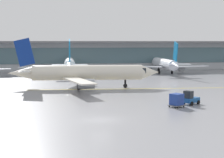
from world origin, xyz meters
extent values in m
plane|color=gray|center=(0.00, 0.00, 0.00)|extent=(400.00, 400.00, 0.00)
cube|color=yellow|center=(1.52, 29.02, 0.00)|extent=(109.72, 8.63, 0.01)
cube|color=#B2B7BC|center=(0.00, 79.43, 4.50)|extent=(174.34, 8.00, 9.00)
cube|color=slate|center=(0.00, 75.35, 4.95)|extent=(167.36, 0.16, 5.04)
cube|color=slate|center=(0.00, 77.93, 9.30)|extent=(181.31, 11.00, 0.60)
cylinder|color=white|center=(-0.45, 62.22, 3.14)|extent=(4.10, 22.07, 3.05)
cone|color=white|center=(0.17, 75.01, 3.14)|extent=(3.07, 3.79, 2.90)
cube|color=black|center=(0.05, 72.57, 3.52)|extent=(2.51, 2.86, 1.07)
cone|color=white|center=(-1.09, 48.82, 3.14)|extent=(2.82, 5.00, 2.59)
cube|color=white|center=(-8.32, 60.81, 2.30)|extent=(12.81, 6.76, 0.25)
cylinder|color=#999EA3|center=(-5.75, 62.03, 1.45)|extent=(2.04, 3.31, 1.88)
cube|color=white|center=(7.26, 60.05, 2.30)|extent=(12.88, 5.67, 0.25)
cylinder|color=#999EA3|center=(4.81, 61.52, 1.45)|extent=(2.04, 3.31, 1.88)
cube|color=#1472B2|center=(-1.05, 49.80, 7.26)|extent=(0.52, 4.12, 5.74)
cube|color=white|center=(-3.27, 50.26, 3.60)|extent=(4.58, 2.37, 0.22)
cube|color=white|center=(1.21, 50.05, 3.60)|extent=(4.58, 2.37, 0.22)
cylinder|color=black|center=(-0.08, 69.89, 0.81)|extent=(0.39, 0.39, 1.61)
cylinder|color=black|center=(-0.08, 69.89, 0.40)|extent=(0.53, 0.83, 0.81)
cylinder|color=black|center=(-2.59, 60.53, 0.81)|extent=(0.39, 0.39, 1.61)
cylinder|color=black|center=(-2.59, 60.53, 0.40)|extent=(0.53, 0.83, 0.81)
cylinder|color=black|center=(1.53, 60.33, 0.81)|extent=(0.39, 0.39, 1.61)
cylinder|color=black|center=(1.53, 60.33, 0.40)|extent=(0.53, 0.83, 0.81)
cylinder|color=silver|center=(27.72, 62.74, 2.93)|extent=(3.96, 20.63, 2.85)
cone|color=silver|center=(28.37, 74.69, 2.93)|extent=(2.89, 3.56, 2.71)
cube|color=black|center=(28.25, 72.41, 3.29)|extent=(2.36, 2.68, 1.00)
cone|color=silver|center=(27.04, 50.23, 2.93)|extent=(2.67, 4.68, 2.42)
cube|color=silver|center=(20.35, 61.46, 2.15)|extent=(11.96, 6.38, 0.23)
cylinder|color=#999EA3|center=(22.76, 62.59, 1.36)|extent=(1.92, 3.11, 1.76)
cube|color=silver|center=(34.91, 60.67, 2.15)|extent=(12.03, 5.23, 0.23)
cylinder|color=#999EA3|center=(32.63, 62.05, 1.36)|extent=(1.92, 3.11, 1.76)
cube|color=#1472B2|center=(27.08, 51.14, 6.79)|extent=(0.51, 3.85, 5.36)
cube|color=silver|center=(25.01, 51.58, 3.36)|extent=(4.29, 2.24, 0.20)
cube|color=silver|center=(29.19, 51.36, 3.36)|extent=(4.29, 2.24, 0.20)
cylinder|color=black|center=(28.11, 69.91, 0.75)|extent=(0.37, 0.37, 1.51)
cylinder|color=black|center=(28.11, 69.91, 0.38)|extent=(0.50, 0.78, 0.75)
cylinder|color=black|center=(25.70, 61.17, 0.75)|extent=(0.37, 0.37, 1.51)
cylinder|color=black|center=(25.70, 61.17, 0.38)|extent=(0.50, 0.78, 0.75)
cylinder|color=black|center=(29.55, 60.96, 0.75)|extent=(0.37, 0.37, 1.51)
cylinder|color=black|center=(29.55, 60.96, 0.38)|extent=(0.50, 0.78, 0.75)
cylinder|color=silver|center=(1.52, 31.02, 3.14)|extent=(22.13, 4.69, 3.05)
cone|color=silver|center=(14.29, 30.06, 3.14)|extent=(3.87, 3.16, 2.90)
cube|color=black|center=(11.86, 30.24, 3.52)|extent=(2.92, 2.58, 1.07)
cone|color=silver|center=(-11.86, 32.03, 3.14)|extent=(5.06, 2.95, 2.59)
cube|color=silver|center=(0.32, 38.94, 2.30)|extent=(7.06, 12.77, 0.25)
cylinder|color=#999EA3|center=(1.47, 36.33, 1.45)|extent=(3.36, 2.12, 1.88)
cube|color=silver|center=(-0.86, 23.37, 2.30)|extent=(5.36, 12.88, 0.25)
cylinder|color=#999EA3|center=(0.67, 25.78, 1.45)|extent=(3.36, 2.12, 1.88)
cube|color=navy|center=(-10.89, 31.96, 7.27)|extent=(4.12, 0.63, 5.74)
cube|color=silver|center=(-10.36, 34.17, 3.60)|extent=(2.48, 4.63, 0.22)
cube|color=silver|center=(-10.70, 29.69, 3.60)|extent=(2.48, 4.63, 0.22)
cylinder|color=black|center=(9.18, 30.44, 0.81)|extent=(0.39, 0.39, 1.61)
cylinder|color=black|center=(9.18, 30.44, 0.40)|extent=(0.84, 0.55, 0.81)
cylinder|color=black|center=(-0.11, 33.21, 0.81)|extent=(0.39, 0.39, 1.61)
cylinder|color=black|center=(-0.11, 33.21, 0.40)|extent=(0.84, 0.55, 0.81)
cylinder|color=black|center=(-0.42, 29.10, 0.81)|extent=(0.39, 0.39, 1.61)
cylinder|color=black|center=(-0.42, 29.10, 0.40)|extent=(0.84, 0.55, 0.81)
cube|color=#194C8C|center=(14.82, 8.90, 0.65)|extent=(2.94, 2.60, 0.70)
cube|color=#1E2328|center=(14.19, 8.49, 1.55)|extent=(1.43, 1.53, 1.10)
cylinder|color=black|center=(15.14, 9.95, 0.30)|extent=(0.62, 0.51, 0.60)
cylinder|color=black|center=(15.91, 8.78, 0.30)|extent=(0.62, 0.51, 0.60)
cylinder|color=black|center=(13.72, 9.02, 0.30)|extent=(0.62, 0.51, 0.60)
cylinder|color=black|center=(14.49, 7.85, 0.30)|extent=(0.62, 0.51, 0.60)
cube|color=#595B60|center=(11.84, 6.94, 0.28)|extent=(2.63, 2.49, 0.12)
cube|color=navy|center=(11.84, 6.94, 1.14)|extent=(2.16, 2.13, 1.60)
cylinder|color=black|center=(12.08, 7.94, 0.11)|extent=(0.24, 0.20, 0.22)
cylinder|color=black|center=(12.85, 6.77, 0.11)|extent=(0.24, 0.20, 0.22)
cylinder|color=black|center=(10.82, 7.12, 0.11)|extent=(0.24, 0.20, 0.22)
cylinder|color=black|center=(11.59, 5.95, 0.11)|extent=(0.24, 0.20, 0.22)
camera|label=1|loc=(-5.99, -42.91, 9.27)|focal=59.16mm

